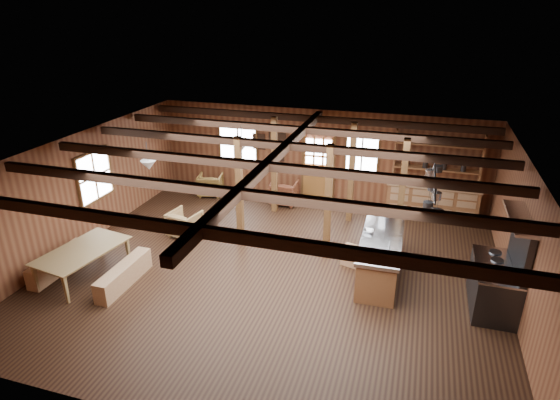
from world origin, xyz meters
name	(u,v)px	position (x,y,z in m)	size (l,w,h in m)	color
room	(274,215)	(0.00, 0.00, 1.40)	(10.04, 9.04, 2.84)	black
ceiling_joists	(276,156)	(0.00, 0.18, 2.68)	(9.80, 8.82, 0.18)	black
timber_posts	(318,185)	(0.52, 2.08, 1.40)	(3.95, 2.35, 2.80)	#412712
back_door	(318,172)	(0.00, 4.45, 0.88)	(1.02, 0.08, 2.15)	brown
window_back_left	(238,143)	(-2.60, 4.46, 1.60)	(1.32, 0.06, 1.32)	white
window_back_right	(362,153)	(1.30, 4.46, 1.60)	(1.02, 0.06, 1.32)	white
window_left	(94,176)	(-4.96, 0.50, 1.60)	(0.14, 1.24, 1.32)	white
notice_boards	(271,144)	(-1.50, 4.46, 1.64)	(1.08, 0.03, 0.90)	silver
back_counter	(432,196)	(3.40, 4.20, 0.60)	(2.55, 0.60, 2.45)	brown
pendant_lamps	(198,155)	(-2.25, 1.00, 2.25)	(1.86, 2.36, 0.66)	#2F3032
pot_rack	(434,189)	(3.24, 0.22, 2.30)	(0.38, 3.00, 0.44)	#2F3032
kitchen_island	(380,257)	(2.32, 0.47, 0.48)	(0.92, 2.51, 1.20)	brown
step_stool	(352,256)	(1.66, 0.79, 0.22)	(0.50, 0.36, 0.45)	#936442
commercial_range	(498,279)	(4.65, -0.06, 0.65)	(0.84, 1.64, 2.02)	#2F3032
dining_table	(85,264)	(-3.90, -1.51, 0.35)	(1.96, 1.10, 0.69)	olive
bench_wall	(58,263)	(-4.65, -1.51, 0.23)	(0.31, 1.65, 0.45)	#936442
bench_aisle	(124,275)	(-2.93, -1.51, 0.23)	(0.32, 1.70, 0.47)	#936442
armchair_a	(210,185)	(-3.32, 3.78, 0.34)	(0.73, 0.75, 0.69)	brown
armchair_b	(284,192)	(-0.89, 3.80, 0.36)	(0.77, 0.79, 0.72)	brown
armchair_c	(185,223)	(-2.77, 1.00, 0.34)	(0.73, 0.75, 0.68)	olive
counter_pot	(385,217)	(2.28, 1.42, 1.03)	(0.32, 0.32, 0.19)	silver
bowl	(368,231)	(2.00, 0.67, 0.97)	(0.24, 0.24, 0.06)	silver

